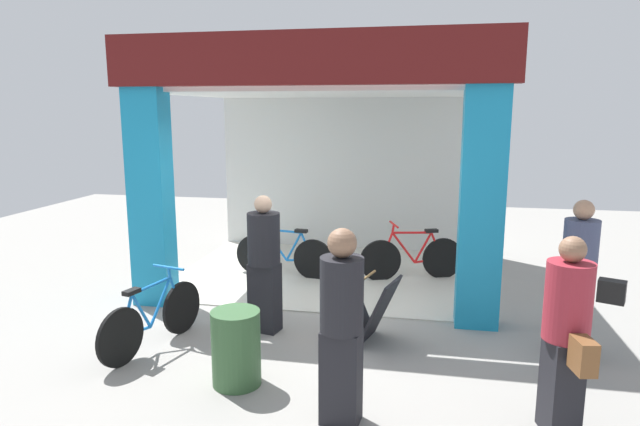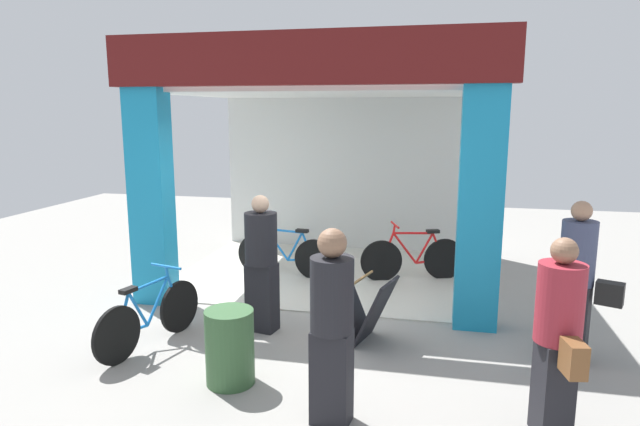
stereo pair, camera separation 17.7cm
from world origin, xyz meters
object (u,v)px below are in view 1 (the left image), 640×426
Objects in this scene: pedestrian_0 at (341,324)px; pedestrian_1 at (566,335)px; bicycle_inside_1 at (284,255)px; trash_bin at (236,348)px; pedestrian_3 at (264,261)px; sandwich_board_sign at (366,308)px; bicycle_inside_0 at (412,257)px; bicycle_parked_0 at (153,318)px; pedestrian_2 at (580,279)px.

pedestrian_1 is (1.75, 0.16, -0.02)m from pedestrian_0.
pedestrian_0 is at bearing -68.70° from bicycle_inside_1.
pedestrian_3 is at bearing 94.73° from trash_bin.
sandwich_board_sign is 1.29m from pedestrian_3.
sandwich_board_sign is at bearing -54.91° from bicycle_inside_1.
bicycle_inside_1 is at bearing 131.32° from pedestrian_1.
pedestrian_3 reaches higher than trash_bin.
pedestrian_0 is (1.51, -3.86, 0.51)m from bicycle_inside_1.
sandwich_board_sign is at bearing -100.60° from bicycle_inside_0.
bicycle_inside_0 reaches higher than bicycle_parked_0.
pedestrian_2 is 2.32× the size of trash_bin.
pedestrian_1 is at bearing -71.88° from bicycle_inside_0.
pedestrian_1 is 2.24× the size of trash_bin.
trash_bin is at bearing 174.13° from pedestrian_1.
bicycle_inside_0 is 3.03m from pedestrian_2.
pedestrian_2 is at bearing -53.90° from bicycle_inside_0.
sandwich_board_sign is at bearing 16.40° from bicycle_parked_0.
bicycle_inside_0 is 1.02× the size of bicycle_parked_0.
sandwich_board_sign is (2.25, 0.66, 0.03)m from bicycle_parked_0.
sandwich_board_sign is 1.10× the size of trash_bin.
bicycle_inside_0 is at bearing 67.12° from trash_bin.
trash_bin is (-1.54, -3.64, 0.01)m from bicycle_inside_0.
pedestrian_2 reaches higher than pedestrian_1.
pedestrian_1 is (1.29, -3.93, 0.49)m from bicycle_inside_0.
pedestrian_3 is at bearing 177.57° from sandwich_board_sign.
bicycle_parked_0 is 4.11m from pedestrian_1.
bicycle_inside_0 is 4.17m from pedestrian_1.
bicycle_parked_0 is (-2.70, -3.06, -0.01)m from bicycle_inside_0.
bicycle_inside_1 is 4.35m from pedestrian_2.
pedestrian_0 is at bearing -174.86° from pedestrian_1.
pedestrian_2 is (2.22, 1.68, 0.00)m from pedestrian_0.
bicycle_inside_1 is 2.00× the size of sandwich_board_sign.
trash_bin is (0.43, -3.41, 0.01)m from bicycle_inside_1.
pedestrian_2 is (1.76, -2.41, 0.51)m from bicycle_inside_0.
pedestrian_2 is 1.04× the size of pedestrian_3.
sandwich_board_sign is 0.49× the size of pedestrian_1.
pedestrian_1 is 3.33m from pedestrian_3.
pedestrian_0 reaches higher than bicycle_inside_0.
trash_bin is (-1.07, 0.45, -0.50)m from pedestrian_0.
pedestrian_1 is at bearing 5.14° from pedestrian_0.
bicycle_inside_1 is 1.05× the size of bicycle_parked_0.
bicycle_inside_1 reaches higher than trash_bin.
bicycle_inside_0 is 0.96× the size of pedestrian_3.
pedestrian_0 reaches higher than trash_bin.
trash_bin is at bearing -131.11° from sandwich_board_sign.
bicycle_inside_0 is at bearing 6.61° from bicycle_inside_1.
sandwich_board_sign reaches higher than trash_bin.
pedestrian_0 is (-0.46, -4.09, 0.51)m from bicycle_inside_0.
bicycle_parked_0 is 2.09× the size of trash_bin.
bicycle_inside_1 is 0.96× the size of pedestrian_0.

